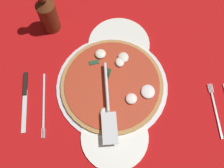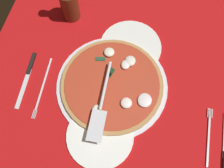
% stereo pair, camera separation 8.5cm
% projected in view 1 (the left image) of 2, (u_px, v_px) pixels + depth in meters
% --- Properties ---
extents(ground_plane, '(0.95, 0.95, 0.01)m').
position_uv_depth(ground_plane, '(120.00, 85.00, 0.87)').
color(ground_plane, '#B61113').
extents(checker_pattern, '(0.95, 0.95, 0.00)m').
position_uv_depth(checker_pattern, '(120.00, 85.00, 0.87)').
color(checker_pattern, silver).
rests_on(checker_pattern, ground_plane).
extents(pizza_pan, '(0.37, 0.37, 0.01)m').
position_uv_depth(pizza_pan, '(112.00, 86.00, 0.86)').
color(pizza_pan, silver).
rests_on(pizza_pan, ground_plane).
extents(dinner_plate_left, '(0.21, 0.21, 0.01)m').
position_uv_depth(dinner_plate_left, '(115.00, 137.00, 0.80)').
color(dinner_plate_left, white).
rests_on(dinner_plate_left, ground_plane).
extents(dinner_plate_right, '(0.22, 0.22, 0.01)m').
position_uv_depth(dinner_plate_right, '(119.00, 44.00, 0.92)').
color(dinner_plate_right, white).
rests_on(dinner_plate_right, ground_plane).
extents(pizza, '(0.34, 0.34, 0.03)m').
position_uv_depth(pizza, '(113.00, 84.00, 0.85)').
color(pizza, '#B4834A').
rests_on(pizza, pizza_pan).
extents(pizza_server, '(0.27, 0.05, 0.01)m').
position_uv_depth(pizza_server, '(108.00, 105.00, 0.80)').
color(pizza_server, silver).
rests_on(pizza_server, pizza).
extents(place_setting_far, '(0.22, 0.15, 0.01)m').
position_uv_depth(place_setting_far, '(34.00, 101.00, 0.84)').
color(place_setting_far, white).
rests_on(place_setting_far, ground_plane).
extents(beer_bottle, '(0.07, 0.07, 0.23)m').
position_uv_depth(beer_bottle, '(47.00, 12.00, 0.87)').
color(beer_bottle, '#5D2D17').
rests_on(beer_bottle, ground_plane).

